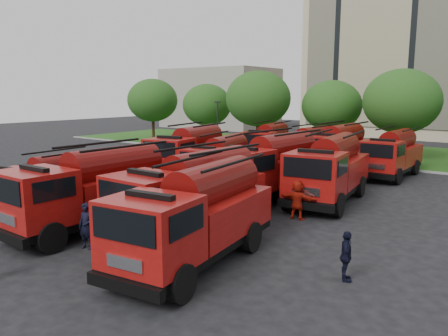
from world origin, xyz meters
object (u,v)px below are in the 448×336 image
object	(u,v)px
fire_truck_9	(308,147)
firefighter_4	(152,200)
fire_truck_0	(51,183)
fire_truck_7	(329,169)
fire_truck_8	(268,143)
firefighter_5	(297,219)
fire_truck_1	(92,189)
firefighter_3	(223,246)
firefighter_2	(345,281)
fire_truck_6	(271,167)
fire_truck_10	(337,149)
firefighter_0	(88,248)
fire_truck_3	(196,215)
fire_truck_11	(392,154)
fire_truck_5	(220,161)
fire_truck_2	(192,194)
fire_truck_4	(190,152)

from	to	relation	value
fire_truck_9	firefighter_4	distance (m)	15.54
fire_truck_0	fire_truck_9	xyz separation A→B (m)	(4.51, 19.94, 0.18)
fire_truck_7	fire_truck_8	xyz separation A→B (m)	(-9.91, 10.07, -0.14)
fire_truck_0	firefighter_5	size ratio (longest dim) A/B	3.41
fire_truck_1	firefighter_3	distance (m)	6.42
fire_truck_8	firefighter_2	xyz separation A→B (m)	(14.57, -19.50, -1.68)
fire_truck_6	fire_truck_10	xyz separation A→B (m)	(-0.17, 9.89, -0.02)
fire_truck_0	firefighter_0	world-z (taller)	fire_truck_0
fire_truck_8	firefighter_0	size ratio (longest dim) A/B	4.24
fire_truck_3	firefighter_2	world-z (taller)	fire_truck_3
firefighter_2	fire_truck_11	bearing A→B (deg)	-12.45
fire_truck_1	fire_truck_6	world-z (taller)	fire_truck_6
fire_truck_3	firefighter_5	bearing A→B (deg)	79.63
fire_truck_8	fire_truck_5	bearing A→B (deg)	-87.82
fire_truck_9	fire_truck_10	xyz separation A→B (m)	(2.87, -1.09, 0.18)
fire_truck_7	firefighter_3	world-z (taller)	fire_truck_7
fire_truck_2	fire_truck_7	distance (m)	9.12
fire_truck_1	fire_truck_7	bearing A→B (deg)	60.11
fire_truck_11	fire_truck_1	bearing A→B (deg)	-108.33
firefighter_0	fire_truck_6	bearing A→B (deg)	66.86
fire_truck_9	firefighter_5	size ratio (longest dim) A/B	3.80
fire_truck_1	fire_truck_11	distance (m)	21.52
fire_truck_6	firefighter_5	bearing A→B (deg)	-38.99
fire_truck_1	fire_truck_5	distance (m)	10.89
fire_truck_7	fire_truck_11	bearing A→B (deg)	78.52
fire_truck_8	firefighter_3	distance (m)	21.55
fire_truck_8	fire_truck_9	world-z (taller)	fire_truck_8
fire_truck_10	firefighter_4	size ratio (longest dim) A/B	5.30
fire_truck_11	firefighter_4	distance (m)	17.57
fire_truck_4	fire_truck_1	bearing A→B (deg)	-80.68
fire_truck_0	fire_truck_10	world-z (taller)	fire_truck_10
fire_truck_8	fire_truck_11	size ratio (longest dim) A/B	1.05
fire_truck_7	fire_truck_10	world-z (taller)	fire_truck_7
fire_truck_4	fire_truck_9	bearing A→B (deg)	51.00
fire_truck_5	fire_truck_1	bearing A→B (deg)	-96.02
fire_truck_2	fire_truck_10	bearing A→B (deg)	93.36
fire_truck_0	fire_truck_11	bearing A→B (deg)	56.58
fire_truck_7	fire_truck_4	bearing A→B (deg)	168.91
fire_truck_9	fire_truck_7	bearing A→B (deg)	-56.17
fire_truck_1	firefighter_3	world-z (taller)	fire_truck_1
fire_truck_9	fire_truck_10	bearing A→B (deg)	-18.52
fire_truck_1	fire_truck_7	xyz separation A→B (m)	(6.35, 10.81, 0.03)
fire_truck_10	fire_truck_6	bearing A→B (deg)	-89.05
fire_truck_7	fire_truck_9	size ratio (longest dim) A/B	1.14
fire_truck_9	firefighter_2	size ratio (longest dim) A/B	4.38
fire_truck_2	fire_truck_5	world-z (taller)	fire_truck_2
fire_truck_0	fire_truck_2	bearing A→B (deg)	5.82
fire_truck_2	fire_truck_10	xyz separation A→B (m)	(-0.78, 17.44, 0.04)
fire_truck_0	fire_truck_11	xyz separation A→B (m)	(11.15, 19.78, 0.21)
fire_truck_9	firefighter_0	size ratio (longest dim) A/B	3.98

